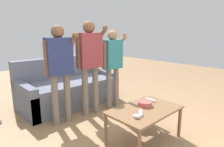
{
  "coord_description": "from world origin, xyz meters",
  "views": [
    {
      "loc": [
        -1.96,
        -1.63,
        1.41
      ],
      "look_at": [
        -0.08,
        0.37,
        0.8
      ],
      "focal_mm": 31.11,
      "sensor_mm": 36.0,
      "label": 1
    }
  ],
  "objects": [
    {
      "name": "game_remote_wand_far",
      "position": [
        0.2,
        -0.11,
        0.46
      ],
      "size": [
        0.04,
        0.16,
        0.03
      ],
      "color": "white",
      "rests_on": "coffee_table"
    },
    {
      "name": "ground_plane",
      "position": [
        0.0,
        0.0,
        0.0
      ],
      "size": [
        12.0,
        12.0,
        0.0
      ],
      "primitive_type": "plane",
      "color": "#93704C"
    },
    {
      "name": "game_remote_wand_near",
      "position": [
        -0.26,
        -0.3,
        0.46
      ],
      "size": [
        0.14,
        0.12,
        0.03
      ],
      "color": "white",
      "rests_on": "coffee_table"
    },
    {
      "name": "snack_bowl",
      "position": [
        0.0,
        -0.17,
        0.47
      ],
      "size": [
        0.18,
        0.18,
        0.06
      ],
      "primitive_type": "cylinder",
      "color": "#B24C47",
      "rests_on": "coffee_table"
    },
    {
      "name": "couch",
      "position": [
        -0.08,
        1.64,
        0.3
      ],
      "size": [
        1.83,
        0.91,
        0.89
      ],
      "color": "slate",
      "rests_on": "ground"
    },
    {
      "name": "player_right",
      "position": [
        0.41,
        0.89,
        0.89
      ],
      "size": [
        0.42,
        0.28,
        1.42
      ],
      "color": "#756656",
      "rests_on": "ground"
    },
    {
      "name": "coffee_table",
      "position": [
        -0.08,
        -0.23,
        0.39
      ],
      "size": [
        0.92,
        0.59,
        0.44
      ],
      "color": "brown",
      "rests_on": "ground"
    },
    {
      "name": "player_center",
      "position": [
        -0.08,
        0.91,
        0.98
      ],
      "size": [
        0.46,
        0.34,
        1.56
      ],
      "color": "#756656",
      "rests_on": "ground"
    },
    {
      "name": "player_left",
      "position": [
        -0.61,
        0.94,
        0.94
      ],
      "size": [
        0.44,
        0.38,
        1.49
      ],
      "color": "#756656",
      "rests_on": "ground"
    },
    {
      "name": "game_remote_nunchuk",
      "position": [
        -0.37,
        -0.33,
        0.47
      ],
      "size": [
        0.06,
        0.09,
        0.05
      ],
      "color": "white",
      "rests_on": "coffee_table"
    }
  ]
}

